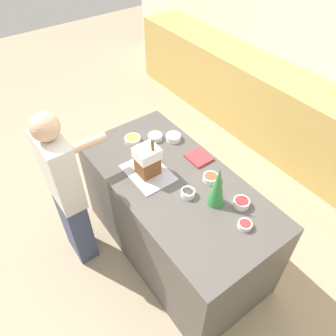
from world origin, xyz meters
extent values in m
plane|color=tan|center=(0.00, 0.00, 0.00)|extent=(12.00, 12.00, 0.00)
cube|color=tan|center=(0.00, 1.96, 0.47)|extent=(6.00, 0.60, 0.94)
cube|color=#514C47|center=(0.00, 0.00, 0.46)|extent=(1.73, 0.86, 0.91)
cube|color=#B2B2BC|center=(-0.19, -0.12, 0.92)|extent=(0.41, 0.30, 0.01)
cube|color=brown|center=(-0.19, -0.12, 1.00)|extent=(0.14, 0.16, 0.15)
cube|color=white|center=(-0.19, -0.12, 1.12)|extent=(0.16, 0.18, 0.09)
cylinder|color=brown|center=(-0.16, -0.10, 1.21)|extent=(0.02, 0.02, 0.10)
cone|color=#33843D|center=(0.34, 0.10, 1.08)|extent=(0.13, 0.13, 0.34)
cylinder|color=white|center=(-0.41, 0.29, 0.94)|extent=(0.13, 0.13, 0.05)
cylinder|color=orange|center=(-0.41, 0.29, 0.96)|extent=(0.11, 0.11, 0.01)
cylinder|color=silver|center=(-0.52, 0.17, 0.93)|extent=(0.13, 0.13, 0.04)
cylinder|color=green|center=(-0.52, 0.17, 0.95)|extent=(0.10, 0.10, 0.01)
cylinder|color=white|center=(0.47, 0.23, 0.94)|extent=(0.12, 0.12, 0.05)
cylinder|color=red|center=(0.47, 0.23, 0.96)|extent=(0.10, 0.10, 0.01)
cylinder|color=white|center=(-0.61, -0.01, 0.93)|extent=(0.14, 0.14, 0.04)
cylinder|color=yellow|center=(-0.61, -0.01, 0.95)|extent=(0.11, 0.11, 0.01)
cylinder|color=white|center=(0.17, -0.02, 0.94)|extent=(0.10, 0.10, 0.05)
cylinder|color=yellow|center=(0.17, -0.02, 0.96)|extent=(0.09, 0.09, 0.01)
cylinder|color=white|center=(0.15, 0.22, 0.94)|extent=(0.12, 0.12, 0.05)
cylinder|color=brown|center=(0.15, 0.22, 0.95)|extent=(0.10, 0.10, 0.01)
cylinder|color=white|center=(0.62, 0.12, 0.93)|extent=(0.10, 0.10, 0.04)
cylinder|color=red|center=(0.62, 0.12, 0.95)|extent=(0.08, 0.08, 0.01)
cube|color=#B23338|center=(-0.09, 0.31, 0.92)|extent=(0.19, 0.17, 0.02)
cube|color=#424C6B|center=(-0.50, -0.71, 0.37)|extent=(0.31, 0.17, 0.75)
cube|color=silver|center=(-0.50, -0.71, 1.04)|extent=(0.40, 0.18, 0.59)
sphere|color=#DBAD89|center=(-0.50, -0.71, 1.44)|extent=(0.20, 0.20, 0.20)
cylinder|color=#DBAD89|center=(-0.50, -0.51, 1.17)|extent=(0.07, 0.40, 0.07)
camera|label=1|loc=(1.37, -1.07, 2.73)|focal=35.00mm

